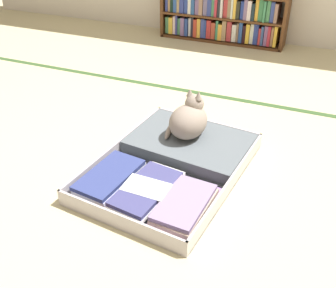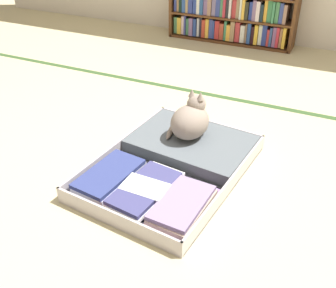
% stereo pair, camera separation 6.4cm
% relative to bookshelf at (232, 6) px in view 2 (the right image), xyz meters
% --- Properties ---
extents(ground_plane, '(10.00, 10.00, 0.00)m').
position_rel_bookshelf_xyz_m(ground_plane, '(0.32, -2.26, -0.35)').
color(ground_plane, '#C8BB8C').
extents(tatami_border, '(4.80, 0.05, 0.00)m').
position_rel_bookshelf_xyz_m(tatami_border, '(0.32, -1.24, -0.35)').
color(tatami_border, '#355329').
rests_on(tatami_border, ground_plane).
extents(bookshelf, '(1.23, 0.25, 0.71)m').
position_rel_bookshelf_xyz_m(bookshelf, '(0.00, 0.00, 0.00)').
color(bookshelf, '#57321A').
rests_on(bookshelf, ground_plane).
extents(open_suitcase, '(0.81, 1.06, 0.09)m').
position_rel_bookshelf_xyz_m(open_suitcase, '(0.37, -2.21, -0.31)').
color(open_suitcase, '#BAB1B5').
rests_on(open_suitcase, ground_plane).
extents(black_cat, '(0.28, 0.29, 0.28)m').
position_rel_bookshelf_xyz_m(black_cat, '(0.38, -1.99, -0.15)').
color(black_cat, gray).
rests_on(black_cat, open_suitcase).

